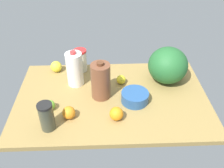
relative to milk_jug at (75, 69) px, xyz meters
The scene contains 12 objects.
countertop 30.81cm from the milk_jug, 32.28° to the right, with size 120.00×76.00×3.00cm, color olive.
milk_jug is the anchor object (origin of this frame).
tumbler_cup 16.59cm from the milk_jug, 80.74° to the left, with size 8.93×8.93×16.44cm.
mixing_bowl 43.01cm from the milk_jug, 27.75° to the right, with size 16.70×16.70×6.52cm, color #27518B.
chocolate_milk_jug 21.73cm from the milk_jug, 39.26° to the right, with size 11.82×11.82×24.95cm.
shaker_bottle 41.65cm from the milk_jug, 106.49° to the right, with size 8.02×8.02×16.76cm.
watermelon 61.01cm from the milk_jug, ahead, with size 25.92×25.92×24.17cm, color #235F2C.
orange_beside_bowl 43.41cm from the milk_jug, 53.70° to the right, with size 7.86×7.86×7.86cm, color orange.
lemon_by_jug 31.40cm from the milk_jug, ahead, with size 6.09×6.09×6.09cm, color yellow.
lemon_far_back 22.70cm from the milk_jug, 134.67° to the left, with size 7.86×7.86×7.86cm, color yellow.
orange_near_front 33.29cm from the milk_jug, 92.51° to the right, with size 7.41×7.41×7.41cm, color orange.
lime_loose 29.50cm from the milk_jug, 118.06° to the right, with size 6.15×6.15×6.15cm, color #6FB933.
Camera 1 is at (-4.68, -120.26, 104.15)cm, focal length 40.00 mm.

